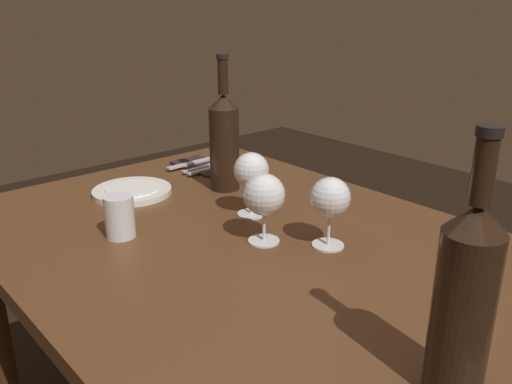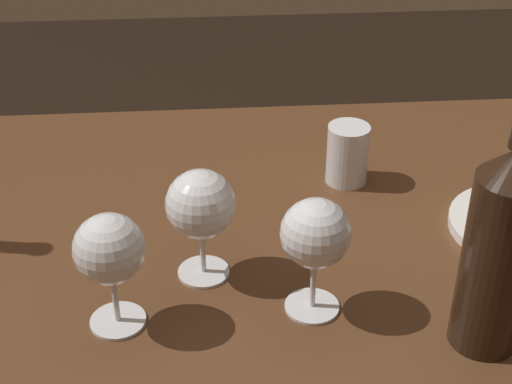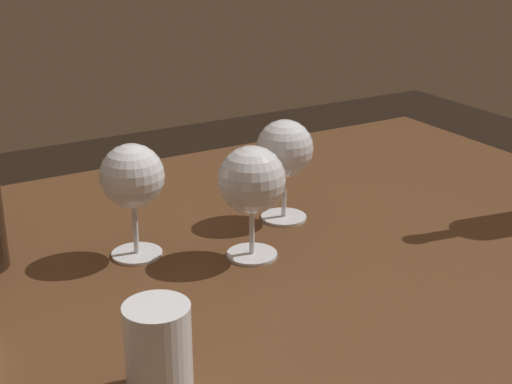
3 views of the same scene
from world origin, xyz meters
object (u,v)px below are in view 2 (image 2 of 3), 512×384
wine_glass_left (315,236)px  wine_glass_centre (201,206)px  wine_glass_right (109,252)px  wine_bottle_second (501,245)px  water_tumbler (347,157)px

wine_glass_left → wine_glass_centre: wine_glass_left is taller
wine_glass_centre → wine_glass_left: bearing=-30.8°
wine_glass_right → wine_glass_centre: same height
wine_glass_centre → wine_bottle_second: bearing=-24.7°
wine_glass_centre → wine_bottle_second: 0.35m
wine_bottle_second → water_tumbler: 0.38m
wine_glass_centre → water_tumbler: wine_glass_centre is taller
wine_glass_left → wine_glass_right: wine_glass_left is taller
wine_glass_centre → wine_bottle_second: size_ratio=0.43×
wine_glass_left → wine_glass_centre: (-0.13, 0.08, -0.00)m
wine_glass_left → water_tumbler: wine_glass_left is taller
wine_glass_right → wine_bottle_second: wine_bottle_second is taller
wine_glass_left → wine_bottle_second: size_ratio=0.43×
wine_bottle_second → water_tumbler: bearing=104.9°
wine_glass_left → wine_glass_right: 0.23m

